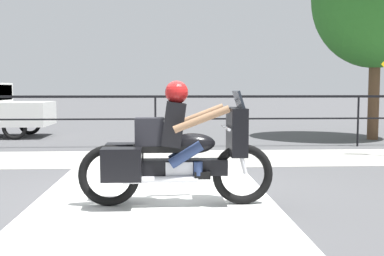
{
  "coord_description": "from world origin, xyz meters",
  "views": [
    {
      "loc": [
        0.26,
        -6.59,
        1.49
      ],
      "look_at": [
        0.66,
        0.76,
        0.87
      ],
      "focal_mm": 45.0,
      "sensor_mm": 36.0,
      "label": 1
    }
  ],
  "objects": [
    {
      "name": "fence_railing",
      "position": [
        0.0,
        5.25,
        1.01
      ],
      "size": [
        36.0,
        0.05,
        1.29
      ],
      "color": "black",
      "rests_on": "ground"
    },
    {
      "name": "sidewalk_band",
      "position": [
        0.0,
        3.4,
        0.01
      ],
      "size": [
        44.0,
        2.4,
        0.01
      ],
      "primitive_type": "cube",
      "color": "#A8A59E",
      "rests_on": "ground"
    },
    {
      "name": "ground_plane",
      "position": [
        0.0,
        0.0,
        0.0
      ],
      "size": [
        120.0,
        120.0,
        0.0
      ],
      "primitive_type": "plane",
      "color": "#4C4C4F"
    },
    {
      "name": "crosswalk_band",
      "position": [
        0.1,
        -0.2,
        0.0
      ],
      "size": [
        3.13,
        6.0,
        0.01
      ],
      "primitive_type": "cube",
      "color": "silver",
      "rests_on": "ground"
    },
    {
      "name": "motorcycle",
      "position": [
        0.37,
        -0.59,
        0.7
      ],
      "size": [
        2.46,
        0.76,
        1.57
      ],
      "rotation": [
        0.0,
        0.0,
        0.03
      ],
      "color": "black",
      "rests_on": "ground"
    }
  ]
}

